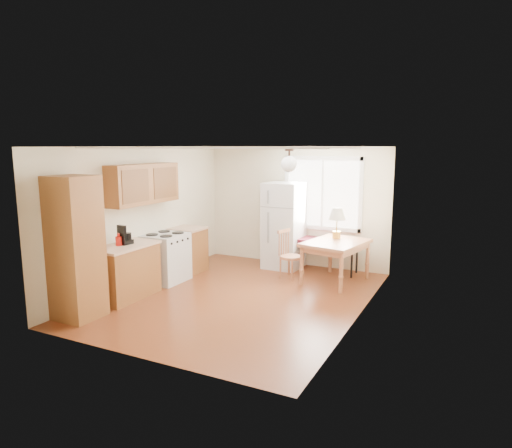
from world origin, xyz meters
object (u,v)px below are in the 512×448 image
Objects in this scene: bench at (326,243)px; refrigerator at (284,225)px; chair at (287,251)px; dining_table at (336,247)px.

refrigerator is at bearing -170.42° from bench.
chair is (-0.54, -0.71, -0.06)m from bench.
bench is (0.89, 0.04, -0.30)m from refrigerator.
refrigerator is 1.40m from dining_table.
dining_table is at bearing -22.23° from refrigerator.
chair reaches higher than dining_table.
refrigerator reaches higher than dining_table.
dining_table is at bearing -49.76° from bench.
dining_table reaches higher than bench.
chair reaches higher than bench.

